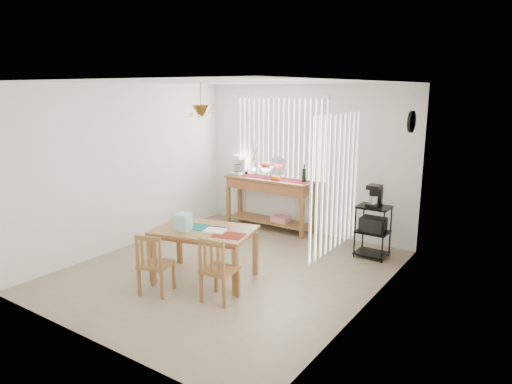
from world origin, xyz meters
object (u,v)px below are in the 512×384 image
Objects in this scene: sideboard at (269,191)px; dining_table at (204,235)px; chair_left at (155,264)px; chair_right at (218,270)px; cart_items at (375,196)px; wire_cart at (373,226)px.

dining_table is (0.48, -2.38, -0.09)m from sideboard.
chair_left is (0.28, -3.10, -0.32)m from sideboard.
chair_left is 0.97× the size of chair_right.
chair_right is (0.78, 0.28, 0.01)m from chair_left.
chair_right reaches higher than chair_left.
cart_items is 0.40× the size of chair_right.
chair_left is (-0.20, -0.72, -0.23)m from dining_table.
wire_cart is 0.98× the size of chair_right.
wire_cart reaches higher than dining_table.
sideboard is 2.12× the size of chair_left.
cart_items reaches higher than dining_table.
sideboard is 2.10× the size of wire_cart.
cart_items is at bearing 57.21° from chair_left.
cart_items is at bearing 90.00° from wire_cart.
dining_table is (-1.59, -2.05, -0.34)m from cart_items.
dining_table is at bearing -127.70° from cart_items.
sideboard is at bearing 171.14° from cart_items.
wire_cart is 3.30m from chair_left.
cart_items is (-0.00, 0.01, 0.47)m from wire_cart.
sideboard is 2.06× the size of chair_right.
wire_cart is 2.59m from dining_table.
sideboard is 2.11m from cart_items.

